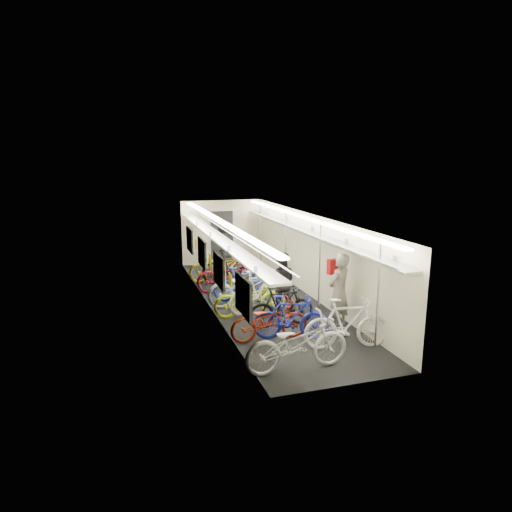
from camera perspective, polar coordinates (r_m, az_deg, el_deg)
train_car_shell at (r=13.02m, az=-1.64°, el=2.01°), size 10.00×10.00×10.00m
bicycle_0 at (r=8.77m, az=5.17°, el=-10.85°), size 2.09×0.78×1.09m
bicycle_1 at (r=10.17m, az=4.38°, el=-7.70°), size 1.77×1.03×1.02m
bicycle_2 at (r=10.12m, az=1.68°, el=-8.03°), size 1.78×0.63×0.93m
bicycle_3 at (r=10.90m, az=3.20°, el=-6.32°), size 1.70×0.55×1.01m
bicycle_4 at (r=11.60m, az=-0.86°, el=-5.27°), size 1.84×0.69×0.96m
bicycle_5 at (r=11.90m, az=0.47°, el=-4.32°), size 2.00×1.18×1.16m
bicycle_6 at (r=12.28m, az=-1.22°, el=-3.93°), size 2.16×0.98×1.10m
bicycle_7 at (r=12.71m, az=-1.74°, el=-3.61°), size 1.71×1.04×1.00m
bicycle_8 at (r=13.73m, az=-3.31°, el=-2.26°), size 2.06×0.77×1.07m
bicycle_9 at (r=14.51m, az=-3.03°, el=-1.31°), size 1.98×0.97×1.14m
bicycle_10 at (r=14.76m, az=-4.62°, el=-1.35°), size 2.02×0.94×1.02m
bicycle_11 at (r=9.85m, az=11.35°, el=-8.30°), size 1.93×0.84×1.12m
bicycle_12 at (r=15.15m, az=-3.75°, el=-0.88°), size 2.15×1.33×1.07m
passenger_near at (r=10.83m, az=10.33°, el=-4.40°), size 0.79×0.69×1.82m
passenger_mid at (r=11.82m, az=3.14°, el=-3.31°), size 0.94×0.84×1.61m
backpack at (r=11.62m, az=9.54°, el=-1.33°), size 0.28×0.19×0.38m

